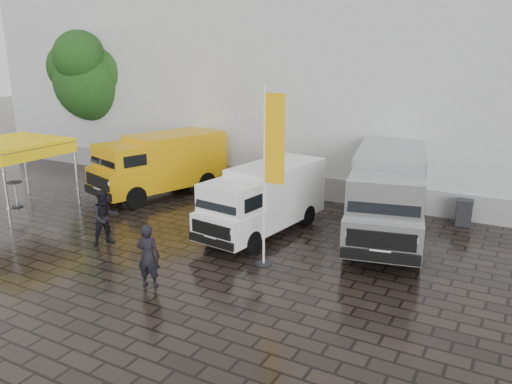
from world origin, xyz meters
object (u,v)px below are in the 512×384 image
Objects in this scene: van_silver at (388,197)px; person_tent at (105,217)px; canopy_tent at (11,145)px; flagpole at (270,168)px; van_yellow at (160,166)px; van_white at (263,201)px; wheelie_bin at (464,212)px; person_front at (148,256)px; cocktail_table at (16,194)px.

person_tent is (-7.85, -5.04, -0.53)m from van_silver.
canopy_tent is 0.65× the size of flagpole.
person_tent is (2.23, -5.48, -0.41)m from van_yellow.
van_white reaches higher than wheelie_bin.
person_front is at bearing -34.74° from van_yellow.
van_silver is 14.45m from canopy_tent.
person_tent is at bearing -159.41° from van_silver.
cocktail_table is (-10.27, -2.16, -0.64)m from van_white.
person_tent is at bearing -50.09° from van_yellow.
person_tent is (-4.02, -3.40, -0.25)m from van_white.
van_silver reaches higher than wheelie_bin.
canopy_tent is 1.85× the size of person_tent.
canopy_tent is at bearing 107.55° from person_tent.
van_yellow is at bearing -69.42° from person_front.
van_yellow is at bearing -177.02° from wheelie_bin.
cocktail_table is 10.00m from person_front.
wheelie_bin is 12.65m from person_tent.
van_white is 3.28m from flagpole.
cocktail_table is at bearing -115.78° from van_yellow.
wheelie_bin is at bearing 28.21° from van_yellow.
van_yellow is 6.58m from van_white.
wheelie_bin is 11.60m from person_front.
wheelie_bin is (2.16, 2.69, -0.97)m from van_silver.
van_silver is at bearing 15.05° from cocktail_table.
van_silver is at bearing 30.63° from van_white.
cocktail_table reaches higher than wheelie_bin.
person_front is (9.54, -2.96, 0.35)m from cocktail_table.
cocktail_table is at bearing 160.47° from canopy_tent.
van_silver is 8.17m from person_front.
van_white is at bearing 12.59° from canopy_tent.
flagpole reaches higher than wheelie_bin.
flagpole is at bearing -133.10° from van_silver.
cocktail_table is at bearing 179.14° from flagpole.
person_tent is (-10.01, -7.72, 0.44)m from wheelie_bin.
person_front is at bearing -127.99° from flagpole.
canopy_tent is 17.45m from wheelie_bin.
van_silver is at bearing 15.29° from van_yellow.
canopy_tent is at bearing -113.54° from van_yellow.
van_silver reaches higher than person_tent.
flagpole is (11.49, -0.09, 0.35)m from canopy_tent.
person_front is (9.31, -2.88, -1.73)m from canopy_tent.
flagpole reaches higher than van_yellow.
canopy_tent is (-13.87, -3.88, 1.16)m from van_silver.
van_yellow is 5.88m from canopy_tent.
wheelie_bin is (5.99, 4.32, -0.69)m from van_white.
van_yellow is at bearing 169.18° from van_white.
cocktail_table is 0.60× the size of person_front.
van_white reaches higher than person_tent.
canopy_tent is 11.49m from flagpole.
van_yellow is 5.93m from person_tent.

